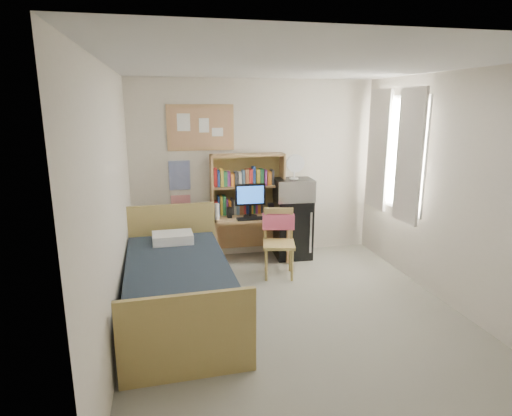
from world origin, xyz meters
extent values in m
cube|color=gray|center=(0.00, 0.00, -0.01)|extent=(3.60, 4.20, 0.02)
cube|color=silver|center=(0.00, 0.00, 2.60)|extent=(3.60, 4.20, 0.02)
cube|color=silver|center=(0.00, 2.10, 1.30)|extent=(3.60, 0.04, 2.60)
cube|color=silver|center=(0.00, -2.10, 1.30)|extent=(3.60, 0.04, 2.60)
cube|color=silver|center=(-1.80, 0.00, 1.30)|extent=(0.04, 4.20, 2.60)
cube|color=silver|center=(1.80, 0.00, 1.30)|extent=(0.04, 4.20, 2.60)
cube|color=white|center=(1.75, 1.20, 1.60)|extent=(0.10, 1.40, 1.70)
cube|color=beige|center=(1.72, 0.80, 1.60)|extent=(0.04, 0.55, 1.70)
cube|color=beige|center=(1.72, 1.60, 1.60)|extent=(0.04, 0.55, 1.70)
cube|color=tan|center=(-0.78, 2.08, 1.92)|extent=(0.94, 0.03, 0.64)
cube|color=#253B96|center=(-1.10, 2.09, 1.25)|extent=(0.30, 0.01, 0.42)
cube|color=red|center=(-1.10, 2.09, 0.78)|extent=(0.28, 0.01, 0.36)
cube|color=tan|center=(-0.14, 1.80, 0.34)|extent=(1.08, 0.55, 0.67)
cube|color=tan|center=(0.12, 1.12, 0.45)|extent=(0.54, 0.54, 0.90)
cube|color=black|center=(0.52, 1.82, 0.44)|extent=(0.54, 0.54, 0.87)
cube|color=#19222D|center=(-1.23, 0.26, 0.30)|extent=(1.17, 2.24, 0.61)
cube|color=tan|center=(-0.14, 1.95, 1.11)|extent=(1.08, 0.29, 0.88)
cube|color=black|center=(-0.14, 1.74, 0.90)|extent=(0.43, 0.04, 0.46)
cube|color=black|center=(-0.14, 1.60, 0.68)|extent=(0.43, 0.14, 0.02)
cube|color=black|center=(-0.44, 1.74, 0.75)|extent=(0.06, 0.06, 0.15)
cube|color=black|center=(0.16, 1.74, 0.77)|extent=(0.08, 0.08, 0.19)
cylinder|color=white|center=(-0.62, 1.71, 0.79)|extent=(0.07, 0.07, 0.23)
cube|color=#E8587D|center=(0.16, 1.32, 0.70)|extent=(0.45, 0.22, 0.21)
cube|color=silver|center=(0.52, 1.80, 1.03)|extent=(0.56, 0.44, 0.32)
cylinder|color=white|center=(0.52, 1.80, 1.35)|extent=(0.27, 0.27, 0.33)
cube|color=white|center=(-1.25, 1.01, 0.66)|extent=(0.49, 0.35, 0.12)
camera|label=1|loc=(-1.32, -4.05, 2.25)|focal=30.00mm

